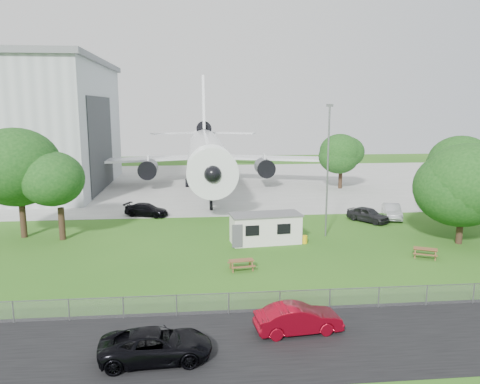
{
  "coord_description": "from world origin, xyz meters",
  "views": [
    {
      "loc": [
        -3.84,
        -34.92,
        11.87
      ],
      "look_at": [
        0.37,
        8.0,
        4.0
      ],
      "focal_mm": 35.0,
      "sensor_mm": 36.0,
      "label": 1
    }
  ],
  "objects": [
    {
      "name": "airliner",
      "position": [
        -2.0,
        35.86,
        5.27
      ],
      "size": [
        46.36,
        47.73,
        17.69
      ],
      "color": "white",
      "rests_on": "ground"
    },
    {
      "name": "lamp_mast",
      "position": [
        8.2,
        6.2,
        6.0
      ],
      "size": [
        0.16,
        0.16,
        12.0
      ],
      "primitive_type": "cylinder",
      "color": "slate",
      "rests_on": "ground"
    },
    {
      "name": "fence",
      "position": [
        0.0,
        -9.5,
        0.0
      ],
      "size": [
        58.0,
        0.04,
        1.3
      ],
      "primitive_type": "cube",
      "color": "gray",
      "rests_on": "ground"
    },
    {
      "name": "car_ne_hatch",
      "position": [
        14.13,
        11.19,
        0.77
      ],
      "size": [
        4.09,
        4.72,
        1.54
      ],
      "primitive_type": "imported",
      "rotation": [
        0.0,
        0.0,
        0.62
      ],
      "color": "black",
      "rests_on": "ground"
    },
    {
      "name": "tree_east_front",
      "position": [
        19.25,
        2.76,
        5.24
      ],
      "size": [
        7.95,
        7.95,
        9.22
      ],
      "color": "#382619",
      "rests_on": "ground"
    },
    {
      "name": "car_centre_sedan",
      "position": [
        1.51,
        -12.11,
        0.76
      ],
      "size": [
        4.78,
        2.1,
        1.53
      ],
      "primitive_type": "imported",
      "rotation": [
        0.0,
        0.0,
        1.68
      ],
      "color": "maroon",
      "rests_on": "ground"
    },
    {
      "name": "car_ne_sedan",
      "position": [
        17.24,
        12.3,
        0.77
      ],
      "size": [
        2.79,
        4.93,
        1.54
      ],
      "primitive_type": "imported",
      "rotation": [
        0.0,
        0.0,
        -0.26
      ],
      "color": "#AFB1B6",
      "rests_on": "ground"
    },
    {
      "name": "concrete_apron",
      "position": [
        0.0,
        38.0,
        0.01
      ],
      "size": [
        120.0,
        46.0,
        0.03
      ],
      "primitive_type": "cube",
      "color": "#B7B7B2",
      "rests_on": "ground"
    },
    {
      "name": "car_west_estate",
      "position": [
        -5.8,
        -14.17,
        0.74
      ],
      "size": [
        5.44,
        2.75,
        1.47
      ],
      "primitive_type": "imported",
      "rotation": [
        0.0,
        0.0,
        1.63
      ],
      "color": "black",
      "rests_on": "ground"
    },
    {
      "name": "tree_west_big",
      "position": [
        -19.62,
        8.59,
        6.33
      ],
      "size": [
        8.82,
        8.82,
        10.74
      ],
      "color": "#382619",
      "rests_on": "ground"
    },
    {
      "name": "ground",
      "position": [
        0.0,
        0.0,
        0.0
      ],
      "size": [
        160.0,
        160.0,
        0.0
      ],
      "primitive_type": "plane",
      "color": "#3E7721"
    },
    {
      "name": "picnic_west",
      "position": [
        -0.52,
        -2.1,
        0.0
      ],
      "size": [
        2.0,
        1.75,
        0.76
      ],
      "primitive_type": null,
      "rotation": [
        0.0,
        0.0,
        0.15
      ],
      "color": "brown",
      "rests_on": "ground"
    },
    {
      "name": "asphalt_strip",
      "position": [
        0.0,
        -13.0,
        0.01
      ],
      "size": [
        120.0,
        8.0,
        0.02
      ],
      "primitive_type": "cube",
      "color": "black",
      "rests_on": "ground"
    },
    {
      "name": "car_apron_van",
      "position": [
        -9.19,
        16.04,
        0.7
      ],
      "size": [
        5.22,
        3.53,
        1.41
      ],
      "primitive_type": "imported",
      "rotation": [
        0.0,
        0.0,
        1.22
      ],
      "color": "black",
      "rests_on": "ground"
    },
    {
      "name": "tree_far_apron",
      "position": [
        17.49,
        31.28,
        5.07
      ],
      "size": [
        6.16,
        6.16,
        8.16
      ],
      "color": "#382619",
      "rests_on": "ground"
    },
    {
      "name": "site_cabin",
      "position": [
        2.33,
        4.72,
        1.31
      ],
      "size": [
        6.88,
        3.36,
        2.62
      ],
      "color": "silver",
      "rests_on": "ground"
    },
    {
      "name": "tree_east_back",
      "position": [
        22.86,
        9.57,
        6.22
      ],
      "size": [
        6.78,
        6.78,
        9.62
      ],
      "color": "#382619",
      "rests_on": "ground"
    },
    {
      "name": "tree_west_small",
      "position": [
        -15.88,
        7.47,
        5.05
      ],
      "size": [
        5.86,
        5.86,
        8.0
      ],
      "color": "#382619",
      "rests_on": "ground"
    },
    {
      "name": "picnic_east",
      "position": [
        14.39,
        -0.71,
        0.0
      ],
      "size": [
        2.28,
        2.15,
        0.76
      ],
      "primitive_type": null,
      "rotation": [
        0.0,
        0.0,
        -0.46
      ],
      "color": "brown",
      "rests_on": "ground"
    }
  ]
}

